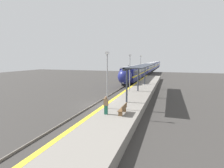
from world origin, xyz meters
The scene contains 12 objects.
ground_plane centered at (0.00, 0.00, 0.00)m, with size 120.00×120.00×0.00m, color #383533.
rail_left centered at (-0.72, 0.00, 0.07)m, with size 0.08×90.00×0.15m, color slate.
rail_right centered at (0.72, 0.00, 0.07)m, with size 0.08×90.00×0.15m, color slate.
train centered at (0.00, 58.89, 2.32)m, with size 2.86×95.67×4.05m.
platform_right centered at (3.62, 0.00, 0.45)m, with size 4.10×64.00×0.91m.
platform_bench centered at (4.36, -5.07, 1.38)m, with size 0.44×1.67×0.89m.
person_waiting centered at (2.94, -5.62, 1.73)m, with size 0.36×0.22×1.62m.
railway_signal centered at (-2.12, 25.02, 2.49)m, with size 0.28×0.28×4.04m.
lamppost_near centered at (2.42, -3.84, 4.05)m, with size 0.36×0.20×5.51m.
lamppost_mid centered at (2.42, 6.09, 4.05)m, with size 0.36×0.20×5.51m.
lamppost_far centered at (2.42, 16.02, 4.05)m, with size 0.36×0.20×5.51m.
station_canopy centered at (4.21, 6.49, 4.61)m, with size 2.02×17.61×3.96m.
Camera 1 is at (8.11, -19.57, 5.75)m, focal length 28.00 mm.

